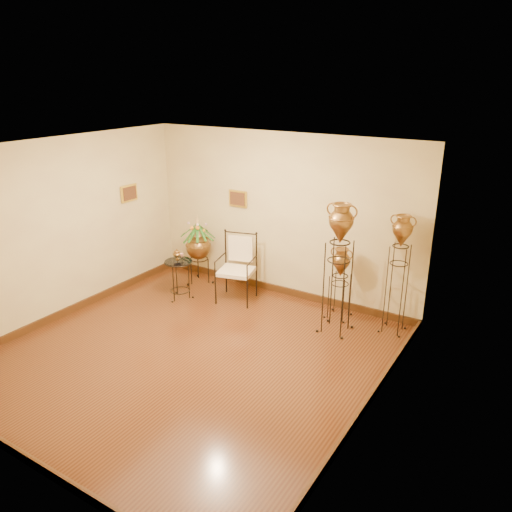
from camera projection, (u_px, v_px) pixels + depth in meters
The scene contains 8 objects.
ground at pixel (191, 354), 6.91m from camera, with size 5.00×5.00×0.00m, color #5A2F15.
room_shell at pixel (185, 235), 6.33m from camera, with size 5.02×5.02×2.81m.
amphora_tall at pixel (398, 273), 7.24m from camera, with size 0.37×0.37×1.83m.
amphora_mid at pixel (338, 268), 7.23m from camera, with size 0.56×0.56×2.00m.
amphora_short at pixel (340, 283), 7.80m from camera, with size 0.40×0.40×1.18m.
planter_urn at pixel (198, 244), 9.08m from camera, with size 0.94×0.94×1.33m.
armchair at pixel (236, 269), 8.39m from camera, with size 0.78×0.75×1.15m.
side_table at pixel (180, 279), 8.54m from camera, with size 0.48×0.48×0.87m.
Camera 1 is at (3.95, -4.64, 3.66)m, focal length 35.00 mm.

